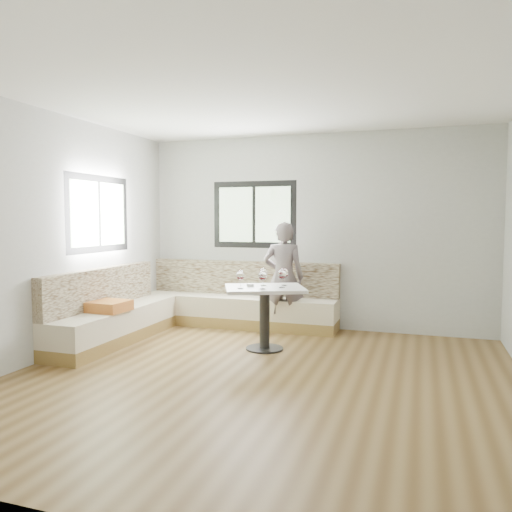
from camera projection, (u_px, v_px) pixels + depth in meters
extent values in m
cube|color=brown|center=(260.00, 379.00, 4.94)|extent=(5.00, 5.00, 0.01)
cube|color=white|center=(260.00, 91.00, 4.73)|extent=(5.00, 5.00, 0.01)
cube|color=#B7B7B2|center=(313.00, 232.00, 7.20)|extent=(5.00, 0.01, 2.80)
cube|color=#B7B7B2|center=(103.00, 256.00, 2.47)|extent=(5.00, 0.01, 2.80)
cube|color=#B7B7B2|center=(50.00, 235.00, 5.63)|extent=(0.01, 5.00, 2.80)
cube|color=black|center=(254.00, 215.00, 7.46)|extent=(1.30, 0.02, 1.00)
cube|color=black|center=(99.00, 214.00, 6.46)|extent=(0.02, 1.30, 1.00)
cube|color=olive|center=(239.00, 321.00, 7.37)|extent=(2.90, 0.55, 0.16)
cube|color=beige|center=(239.00, 306.00, 7.36)|extent=(2.90, 0.55, 0.29)
cube|color=beige|center=(244.00, 278.00, 7.52)|extent=(2.90, 0.14, 0.50)
cube|color=olive|center=(115.00, 336.00, 6.42)|extent=(0.55, 2.25, 0.16)
cube|color=beige|center=(115.00, 319.00, 6.40)|extent=(0.55, 2.25, 0.29)
cube|color=beige|center=(101.00, 288.00, 6.44)|extent=(0.14, 2.25, 0.50)
cube|color=#B57B31|center=(109.00, 306.00, 6.13)|extent=(0.45, 0.45, 0.13)
cylinder|color=black|center=(265.00, 348.00, 6.07)|extent=(0.46, 0.46, 0.02)
cylinder|color=black|center=(265.00, 320.00, 6.05)|extent=(0.12, 0.12, 0.72)
cube|color=silver|center=(265.00, 289.00, 6.02)|extent=(1.15, 1.04, 0.04)
imported|color=#675C5E|center=(284.00, 277.00, 6.95)|extent=(0.61, 0.45, 1.55)
cylinder|color=white|center=(250.00, 285.00, 6.05)|extent=(0.09, 0.09, 0.04)
sphere|color=black|center=(252.00, 284.00, 6.05)|extent=(0.02, 0.02, 0.02)
sphere|color=black|center=(250.00, 284.00, 6.06)|extent=(0.02, 0.02, 0.02)
sphere|color=black|center=(250.00, 284.00, 6.03)|extent=(0.02, 0.02, 0.02)
cylinder|color=white|center=(240.00, 288.00, 5.86)|extent=(0.07, 0.07, 0.01)
cylinder|color=white|center=(240.00, 284.00, 5.85)|extent=(0.01, 0.01, 0.09)
ellipsoid|color=white|center=(240.00, 275.00, 5.84)|extent=(0.10, 0.10, 0.12)
cylinder|color=#3E070A|center=(240.00, 278.00, 5.85)|extent=(0.07, 0.07, 0.02)
cylinder|color=white|center=(263.00, 289.00, 5.82)|extent=(0.07, 0.07, 0.01)
cylinder|color=white|center=(263.00, 285.00, 5.82)|extent=(0.01, 0.01, 0.09)
ellipsoid|color=white|center=(263.00, 276.00, 5.81)|extent=(0.10, 0.10, 0.12)
cylinder|color=#3E070A|center=(263.00, 278.00, 5.81)|extent=(0.07, 0.07, 0.02)
cylinder|color=white|center=(282.00, 288.00, 5.94)|extent=(0.07, 0.07, 0.01)
cylinder|color=white|center=(282.00, 283.00, 5.93)|extent=(0.01, 0.01, 0.09)
ellipsoid|color=white|center=(282.00, 274.00, 5.93)|extent=(0.10, 0.10, 0.12)
cylinder|color=#3E070A|center=(282.00, 277.00, 5.93)|extent=(0.07, 0.07, 0.02)
cylinder|color=white|center=(264.00, 285.00, 6.12)|extent=(0.07, 0.07, 0.01)
cylinder|color=white|center=(264.00, 281.00, 6.12)|extent=(0.01, 0.01, 0.09)
ellipsoid|color=white|center=(264.00, 273.00, 6.11)|extent=(0.10, 0.10, 0.12)
cylinder|color=#3E070A|center=(264.00, 275.00, 6.11)|extent=(0.07, 0.07, 0.02)
cylinder|color=white|center=(284.00, 285.00, 6.13)|extent=(0.07, 0.07, 0.01)
cylinder|color=white|center=(284.00, 281.00, 6.12)|extent=(0.01, 0.01, 0.09)
ellipsoid|color=white|center=(284.00, 273.00, 6.12)|extent=(0.10, 0.10, 0.12)
cylinder|color=#3E070A|center=(284.00, 275.00, 6.12)|extent=(0.07, 0.07, 0.02)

